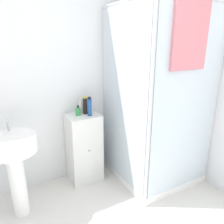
# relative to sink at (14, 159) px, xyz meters

# --- Properties ---
(wall_back) EXTENTS (6.40, 0.06, 2.50)m
(wall_back) POSITION_rel_sink_xyz_m (0.44, 0.44, 0.62)
(wall_back) COLOR silver
(wall_back) RESTS_ON ground_plane
(shower_enclosure) EXTENTS (0.96, 0.99, 2.07)m
(shower_enclosure) POSITION_rel_sink_xyz_m (1.56, -0.16, -0.07)
(shower_enclosure) COLOR white
(shower_enclosure) RESTS_ON ground_plane
(vanity_cabinet) EXTENTS (0.38, 0.34, 0.86)m
(vanity_cabinet) POSITION_rel_sink_xyz_m (0.80, 0.24, -0.20)
(vanity_cabinet) COLOR silver
(vanity_cabinet) RESTS_ON ground_plane
(sink) EXTENTS (0.45, 0.45, 0.99)m
(sink) POSITION_rel_sink_xyz_m (0.00, 0.00, 0.00)
(sink) COLOR white
(sink) RESTS_ON ground_plane
(soap_dispenser) EXTENTS (0.06, 0.06, 0.12)m
(soap_dispenser) POSITION_rel_sink_xyz_m (0.75, 0.26, 0.28)
(soap_dispenser) COLOR green
(soap_dispenser) RESTS_ON vanity_cabinet
(shampoo_bottle_tall_black) EXTENTS (0.05, 0.05, 0.21)m
(shampoo_bottle_tall_black) POSITION_rel_sink_xyz_m (0.85, 0.28, 0.34)
(shampoo_bottle_tall_black) COLOR black
(shampoo_bottle_tall_black) RESTS_ON vanity_cabinet
(shampoo_bottle_blue) EXTENTS (0.05, 0.05, 0.22)m
(shampoo_bottle_blue) POSITION_rel_sink_xyz_m (0.86, 0.19, 0.34)
(shampoo_bottle_blue) COLOR #1E4C93
(shampoo_bottle_blue) RESTS_ON vanity_cabinet
(lotion_bottle_white) EXTENTS (0.04, 0.04, 0.18)m
(lotion_bottle_white) POSITION_rel_sink_xyz_m (0.81, 0.32, 0.31)
(lotion_bottle_white) COLOR white
(lotion_bottle_white) RESTS_ON vanity_cabinet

